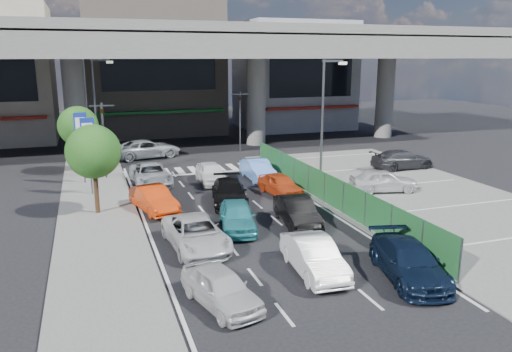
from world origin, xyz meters
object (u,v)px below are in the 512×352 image
object	(u,v)px
street_lamp_right	(325,111)
hatch_white_back_mid	(314,256)
taxi_orange_left	(154,199)
sedan_black_mid	(229,193)
van_white_back_left	(221,288)
traffic_light_left	(103,122)
traffic_light_right	(240,107)
sedan_white_front_mid	(211,173)
sedan_white_mid_left	(196,234)
parked_sedan_white	(383,180)
parked_sedan_dgrey	(402,159)
traffic_cone	(314,188)
tree_near	(93,152)
taxi_teal_mid	(237,216)
wagon_silver_front_left	(151,174)
street_lamp_left	(97,102)
taxi_orange_right	(280,184)
signboard_near	(89,145)
minivan_navy_back	(409,262)
crossing_wagon_silver	(148,149)
tree_far	(78,126)
kei_truck_front_right	(258,170)
hatch_black_mid_right	(297,212)
signboard_far	(82,138)

from	to	relation	value
street_lamp_right	hatch_white_back_mid	world-z (taller)	street_lamp_right
street_lamp_right	taxi_orange_left	xyz separation A→B (m)	(-11.27, -2.33, -4.09)
sedan_black_mid	van_white_back_left	bearing A→B (deg)	-95.69
traffic_light_left	traffic_light_right	xyz separation A→B (m)	(11.70, 7.00, 0.00)
taxi_orange_left	sedan_white_front_mid	xyz separation A→B (m)	(4.40, 4.98, 0.02)
sedan_white_mid_left	parked_sedan_white	xyz separation A→B (m)	(12.83, 5.32, 0.09)
street_lamp_right	van_white_back_left	bearing A→B (deg)	-127.57
parked_sedan_dgrey	traffic_cone	size ratio (longest dim) A/B	7.32
tree_near	taxi_teal_mid	xyz separation A→B (m)	(6.31, -4.71, -2.70)
wagon_silver_front_left	tree_near	bearing A→B (deg)	-124.43
traffic_light_right	street_lamp_right	size ratio (longest dim) A/B	0.65
street_lamp_left	van_white_back_left	size ratio (longest dim) A/B	2.13
taxi_orange_right	parked_sedan_dgrey	world-z (taller)	parked_sedan_dgrey
sedan_black_mid	taxi_teal_mid	bearing A→B (deg)	-89.36
sedan_white_mid_left	sedan_black_mid	xyz separation A→B (m)	(3.21, 6.00, 0.01)
signboard_near	street_lamp_right	bearing A→B (deg)	-7.90
traffic_light_left	minivan_navy_back	world-z (taller)	traffic_light_left
traffic_light_right	signboard_near	distance (m)	16.83
hatch_white_back_mid	taxi_orange_right	size ratio (longest dim) A/B	1.11
parked_sedan_dgrey	taxi_orange_right	bearing A→B (deg)	107.09
sedan_white_front_mid	taxi_teal_mid	bearing A→B (deg)	-93.94
tree_near	wagon_silver_front_left	bearing A→B (deg)	57.64
van_white_back_left	taxi_orange_right	size ratio (longest dim) A/B	1.00
van_white_back_left	sedan_white_front_mid	size ratio (longest dim) A/B	0.93
minivan_navy_back	sedan_white_mid_left	size ratio (longest dim) A/B	0.98
signboard_near	sedan_white_mid_left	size ratio (longest dim) A/B	0.98
signboard_near	crossing_wagon_silver	distance (m)	11.87
traffic_light_left	taxi_orange_left	distance (m)	9.19
minivan_navy_back	parked_sedan_dgrey	bearing A→B (deg)	68.87
taxi_orange_right	sedan_black_mid	bearing A→B (deg)	-173.42
tree_far	wagon_silver_front_left	xyz separation A→B (m)	(4.29, -4.99, -2.70)
street_lamp_right	minivan_navy_back	world-z (taller)	street_lamp_right
sedan_white_front_mid	kei_truck_front_right	world-z (taller)	same
parked_sedan_white	hatch_white_back_mid	bearing A→B (deg)	148.99
hatch_black_mid_right	traffic_cone	xyz separation A→B (m)	(3.29, 4.95, -0.30)
tree_far	minivan_navy_back	distance (m)	25.45
wagon_silver_front_left	hatch_white_back_mid	bearing A→B (deg)	-77.36
traffic_light_left	street_lamp_left	distance (m)	6.06
taxi_teal_mid	van_white_back_left	bearing A→B (deg)	-98.81
traffic_light_right	signboard_near	bearing A→B (deg)	-139.09
signboard_far	parked_sedan_white	xyz separation A→B (m)	(17.36, -8.04, -2.30)
van_white_back_left	parked_sedan_white	bearing A→B (deg)	24.28
traffic_cone	traffic_light_right	bearing A→B (deg)	90.38
hatch_white_back_mid	sedan_white_mid_left	bearing A→B (deg)	136.89
street_lamp_left	hatch_black_mid_right	distance (m)	21.25
tree_far	parked_sedan_white	xyz separation A→B (m)	(17.56, -11.55, -2.63)
minivan_navy_back	taxi_orange_right	bearing A→B (deg)	104.00
tree_near	taxi_orange_right	bearing A→B (deg)	2.80
street_lamp_right	tree_far	world-z (taller)	street_lamp_right
hatch_white_back_mid	traffic_cone	bearing A→B (deg)	68.40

